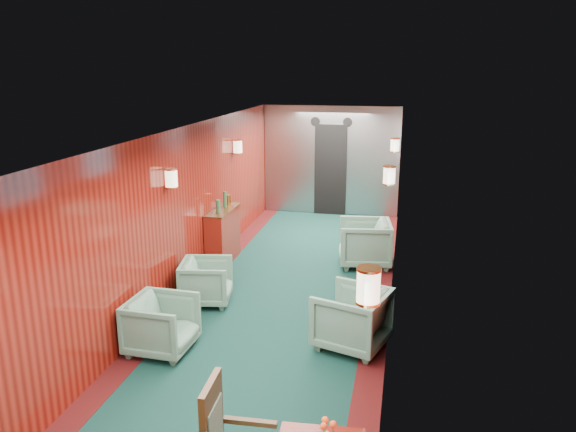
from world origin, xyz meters
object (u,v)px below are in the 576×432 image
object	(u,v)px
credenza	(223,235)
armchair_left_far	(206,282)
armchair_left_near	(162,325)
armchair_right_near	(352,318)
armchair_right_far	(365,243)

from	to	relation	value
credenza	armchair_left_far	distance (m)	1.72
armchair_left_near	armchair_left_far	world-z (taller)	armchair_left_near
credenza	armchair_left_far	bearing A→B (deg)	-79.60
armchair_left_far	armchair_right_near	world-z (taller)	armchair_right_near
credenza	armchair_right_near	xyz separation A→B (m)	(2.42, -2.54, -0.11)
armchair_left_near	armchair_right_near	distance (m)	2.22
armchair_right_far	armchair_left_far	bearing A→B (deg)	-53.52
armchair_right_far	armchair_left_near	bearing A→B (deg)	-39.19
armchair_left_near	credenza	bearing A→B (deg)	7.52
armchair_right_near	armchair_right_far	size ratio (longest dim) A/B	0.93
armchair_left_far	armchair_right_far	distance (m)	2.86
armchair_left_near	armchair_left_far	xyz separation A→B (m)	(0.03, 1.42, -0.02)
credenza	armchair_right_far	distance (m)	2.38
armchair_left_far	armchair_right_far	xyz separation A→B (m)	(2.04, 2.00, 0.07)
armchair_left_far	armchair_right_far	bearing A→B (deg)	-55.86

